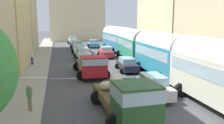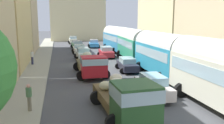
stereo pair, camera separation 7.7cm
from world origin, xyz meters
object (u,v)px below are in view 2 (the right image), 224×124
(parked_bus_2, at_px, (133,43))
(cargo_truck_1, at_px, (91,64))
(car_3, at_px, (73,40))
(car_0, at_px, (83,54))
(car_4, at_px, (153,86))
(pedestrian_1, at_px, (32,57))
(cargo_truck_0, at_px, (126,97))
(car_7, at_px, (94,44))
(parked_bus_0, at_px, (224,72))
(pedestrian_0, at_px, (29,96))
(car_1, at_px, (79,49))
(parked_bus_1, at_px, (161,52))
(parked_bus_3, at_px, (116,38))
(car_6, at_px, (106,52))
(car_5, at_px, (127,64))
(car_2, at_px, (77,45))

(parked_bus_2, xyz_separation_m, cargo_truck_1, (-6.53, -7.67, -1.16))
(car_3, bearing_deg, parked_bus_2, -74.67)
(car_0, xyz_separation_m, car_4, (3.21, -16.78, -0.01))
(car_4, xyz_separation_m, pedestrian_1, (-9.49, 13.86, 0.25))
(cargo_truck_0, height_order, car_7, cargo_truck_0)
(parked_bus_0, bearing_deg, pedestrian_0, 169.63)
(car_4, height_order, pedestrian_0, pedestrian_0)
(car_1, bearing_deg, parked_bus_1, -69.78)
(parked_bus_3, bearing_deg, car_4, -97.43)
(car_6, relative_size, car_7, 1.16)
(parked_bus_3, relative_size, car_4, 2.19)
(car_4, distance_m, pedestrian_0, 8.28)
(car_7, bearing_deg, car_0, -104.47)
(pedestrian_0, relative_size, pedestrian_1, 0.96)
(parked_bus_0, distance_m, pedestrian_0, 11.54)
(car_1, relative_size, car_4, 0.98)
(car_6, height_order, pedestrian_0, pedestrian_0)
(pedestrian_0, bearing_deg, parked_bus_3, 65.67)
(parked_bus_1, bearing_deg, car_5, 132.27)
(cargo_truck_1, distance_m, car_1, 15.79)
(car_1, xyz_separation_m, car_3, (-0.05, 15.05, 0.10))
(car_5, xyz_separation_m, car_6, (-0.41, 9.37, 0.05))
(car_1, relative_size, pedestrian_1, 2.32)
(car_4, xyz_separation_m, car_5, (0.57, 8.48, -0.06))
(parked_bus_1, height_order, car_0, parked_bus_1)
(parked_bus_1, relative_size, car_5, 1.94)
(car_4, bearing_deg, cargo_truck_1, 116.03)
(cargo_truck_0, distance_m, car_3, 41.25)
(car_1, bearing_deg, pedestrian_1, -125.01)
(parked_bus_2, bearing_deg, pedestrian_0, -125.28)
(car_1, distance_m, car_2, 6.30)
(cargo_truck_0, bearing_deg, car_6, 81.69)
(car_2, bearing_deg, pedestrian_0, -99.68)
(car_5, height_order, pedestrian_0, pedestrian_0)
(parked_bus_2, bearing_deg, car_2, 112.92)
(parked_bus_2, xyz_separation_m, car_4, (-3.09, -14.71, -1.53))
(parked_bus_0, xyz_separation_m, car_1, (-6.30, 26.12, -1.65))
(parked_bus_0, distance_m, car_3, 41.68)
(parked_bus_3, xyz_separation_m, cargo_truck_1, (-6.53, -16.67, -1.16))
(car_7, bearing_deg, parked_bus_0, -84.93)
(parked_bus_0, relative_size, pedestrian_0, 5.16)
(car_4, bearing_deg, cargo_truck_0, -131.07)
(parked_bus_3, height_order, car_3, parked_bus_3)
(cargo_truck_0, relative_size, car_7, 1.80)
(parked_bus_3, relative_size, cargo_truck_1, 1.34)
(car_3, xyz_separation_m, car_7, (3.41, -8.05, -0.06))
(parked_bus_2, bearing_deg, car_5, -112.03)
(parked_bus_1, distance_m, car_6, 12.59)
(parked_bus_3, relative_size, car_2, 2.15)
(parked_bus_2, distance_m, pedestrian_0, 19.57)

